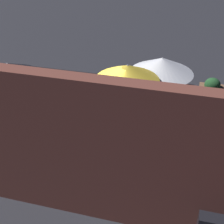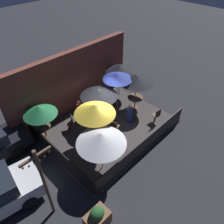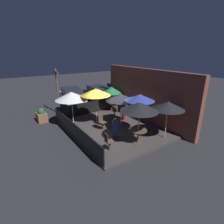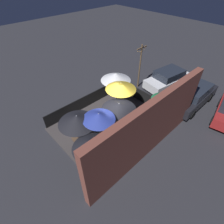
{
  "view_description": "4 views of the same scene",
  "coord_description": "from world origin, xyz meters",
  "views": [
    {
      "loc": [
        -2.96,
        7.9,
        6.41
      ],
      "look_at": [
        -0.84,
        -0.23,
        0.99
      ],
      "focal_mm": 50.0,
      "sensor_mm": 36.0,
      "label": 1
    },
    {
      "loc": [
        -6.36,
        -6.54,
        8.69
      ],
      "look_at": [
        0.11,
        -0.24,
        1.28
      ],
      "focal_mm": 35.0,
      "sensor_mm": 36.0,
      "label": 2
    },
    {
      "loc": [
        8.78,
        -5.9,
        4.91
      ],
      "look_at": [
        0.1,
        -0.05,
        1.25
      ],
      "focal_mm": 28.0,
      "sensor_mm": 36.0,
      "label": 3
    },
    {
      "loc": [
        5.64,
        6.0,
        8.35
      ],
      "look_at": [
        -0.07,
        -0.02,
        1.12
      ],
      "focal_mm": 28.0,
      "sensor_mm": 36.0,
      "label": 4
    }
  ],
  "objects": [
    {
      "name": "patio_chair_2",
      "position": [
        -0.14,
        -0.67,
        0.65
      ],
      "size": [
        0.49,
        0.49,
        0.95
      ],
      "rotation": [
        0.0,
        0.0,
        0.27
      ],
      "color": "#4C3828",
      "rests_on": "patio_deck"
    },
    {
      "name": "parked_car_1",
      "position": [
        -5.93,
        2.52,
        0.85
      ],
      "size": [
        4.57,
        1.8,
        1.62
      ],
      "rotation": [
        0.0,
        0.0,
        0.0
      ],
      "color": "black",
      "rests_on": "ground_plane"
    },
    {
      "name": "light_post",
      "position": [
        -4.92,
        -1.87,
        2.06
      ],
      "size": [
        1.1,
        0.12,
        3.66
      ],
      "color": "brown",
      "rests_on": "ground_plane"
    },
    {
      "name": "fence_front",
      "position": [
        0.0,
        -2.63,
        0.59
      ],
      "size": [
        6.65,
        0.05,
        0.95
      ],
      "color": "black",
      "rests_on": "patio_deck"
    },
    {
      "name": "patio_deck",
      "position": [
        0.0,
        0.0,
        0.06
      ],
      "size": [
        6.85,
        5.35,
        0.12
      ],
      "color": "#383333",
      "rests_on": "ground_plane"
    },
    {
      "name": "parked_car_2",
      "position": [
        -6.24,
        5.12,
        0.84
      ],
      "size": [
        4.07,
        2.38,
        1.62
      ],
      "rotation": [
        0.0,
        0.0,
        0.19
      ],
      "color": "maroon",
      "rests_on": "ground_plane"
    },
    {
      "name": "parked_car_0",
      "position": [
        -6.63,
        -0.08,
        0.84
      ],
      "size": [
        4.35,
        2.3,
        1.62
      ],
      "rotation": [
        0.0,
        0.0,
        -0.15
      ],
      "color": "silver",
      "rests_on": "ground_plane"
    },
    {
      "name": "patio_umbrella_1",
      "position": [
        -2.85,
        1.88,
        1.91
      ],
      "size": [
        1.71,
        1.71,
        2.04
      ],
      "color": "#B2B2B7",
      "rests_on": "patio_deck"
    },
    {
      "name": "patio_umbrella_5",
      "position": [
        1.65,
        0.82,
        2.39
      ],
      "size": [
        1.71,
        1.71,
        2.46
      ],
      "color": "#B2B2B7",
      "rests_on": "patio_deck"
    },
    {
      "name": "patio_umbrella_6",
      "position": [
        -2.15,
        -1.81,
        2.08
      ],
      "size": [
        2.17,
        2.17,
        2.23
      ],
      "color": "#B2B2B7",
      "rests_on": "patio_deck"
    },
    {
      "name": "building_wall",
      "position": [
        0.0,
        2.9,
        1.89
      ],
      "size": [
        8.45,
        0.36,
        3.78
      ],
      "color": "brown",
      "rests_on": "ground_plane"
    },
    {
      "name": "patio_chair_1",
      "position": [
        2.23,
        -1.71,
        0.65
      ],
      "size": [
        0.45,
        0.45,
        0.95
      ],
      "rotation": [
        0.0,
        0.0,
        1.43
      ],
      "color": "#4C3828",
      "rests_on": "patio_deck"
    },
    {
      "name": "patio_umbrella_3",
      "position": [
        0.06,
        0.69,
        2.09
      ],
      "size": [
        2.03,
        2.03,
        2.17
      ],
      "color": "#B2B2B7",
      "rests_on": "patio_deck"
    },
    {
      "name": "ground_plane",
      "position": [
        0.0,
        0.0,
        0.0
      ],
      "size": [
        60.0,
        60.0,
        0.0
      ],
      "primitive_type": "plane",
      "color": "#26262B"
    },
    {
      "name": "patron_1",
      "position": [
        1.2,
        -0.57,
        0.65
      ],
      "size": [
        0.42,
        0.42,
        1.19
      ],
      "rotation": [
        0.0,
        0.0,
        4.84
      ],
      "color": "navy",
      "rests_on": "patio_deck"
    },
    {
      "name": "fence_side_left",
      "position": [
        -3.38,
        0.0,
        0.59
      ],
      "size": [
        0.05,
        5.15,
        0.95
      ],
      "color": "black",
      "rests_on": "patio_deck"
    },
    {
      "name": "dining_table_0",
      "position": [
        2.47,
        0.06,
        0.74
      ],
      "size": [
        0.96,
        0.96,
        0.77
      ],
      "color": "#4C3828",
      "rests_on": "patio_deck"
    },
    {
      "name": "planter_box",
      "position": [
        -4.02,
        -3.49,
        0.44
      ],
      "size": [
        0.94,
        0.66,
        1.02
      ],
      "color": "brown",
      "rests_on": "ground_plane"
    },
    {
      "name": "patio_chair_0",
      "position": [
        -1.57,
        1.34,
        0.62
      ],
      "size": [
        0.52,
        0.52,
        0.91
      ],
      "rotation": [
        0.0,
        0.0,
        2.74
      ],
      "color": "#4C3828",
      "rests_on": "patio_deck"
    },
    {
      "name": "patron_0",
      "position": [
        -0.65,
        1.56,
        0.72
      ],
      "size": [
        0.39,
        0.39,
        1.34
      ],
      "rotation": [
        0.0,
        0.0,
        0.06
      ],
      "color": "maroon",
      "rests_on": "patio_deck"
    },
    {
      "name": "patio_umbrella_4",
      "position": [
        -1.26,
        -0.44,
        2.34
      ],
      "size": [
        1.98,
        1.98,
        2.46
      ],
      "color": "#B2B2B7",
      "rests_on": "patio_deck"
    },
    {
      "name": "dining_table_1",
      "position": [
        -2.85,
        1.88,
        0.67
      ],
      "size": [
        0.71,
        0.71,
        0.71
      ],
      "color": "#4C3828",
      "rests_on": "patio_deck"
    },
    {
      "name": "patio_umbrella_2",
      "position": [
        2.9,
        1.77,
        2.08
      ],
      "size": [
        1.83,
        1.83,
        2.18
      ],
      "color": "#B2B2B7",
      "rests_on": "patio_deck"
    },
    {
      "name": "patio_umbrella_0",
      "position": [
        2.47,
        0.06,
        2.2
      ],
      "size": [
        2.02,
        2.02,
        2.32
      ],
      "color": "#B2B2B7",
      "rests_on": "patio_deck"
    }
  ]
}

